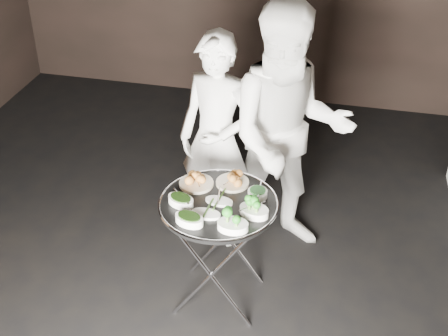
% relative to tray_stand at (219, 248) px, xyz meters
% --- Properties ---
extents(tray_stand, '(0.53, 0.45, 0.77)m').
position_rel_tray_stand_xyz_m(tray_stand, '(0.00, 0.00, 0.00)').
color(tray_stand, silver).
rests_on(tray_stand, floor).
extents(serving_tray, '(0.74, 0.74, 0.04)m').
position_rel_tray_stand_xyz_m(serving_tray, '(0.00, -0.00, 0.35)').
color(serving_tray, black).
rests_on(serving_tray, tray_stand).
extents(potato_plate_a, '(0.22, 0.22, 0.08)m').
position_rel_tray_stand_xyz_m(potato_plate_a, '(-0.18, 0.16, 0.39)').
color(potato_plate_a, beige).
rests_on(potato_plate_a, serving_tray).
extents(potato_plate_b, '(0.21, 0.21, 0.08)m').
position_rel_tray_stand_xyz_m(potato_plate_b, '(0.04, 0.22, 0.39)').
color(potato_plate_b, beige).
rests_on(potato_plate_b, serving_tray).
extents(greens_bowl, '(0.13, 0.13, 0.07)m').
position_rel_tray_stand_xyz_m(greens_bowl, '(0.22, 0.12, 0.39)').
color(greens_bowl, white).
rests_on(greens_bowl, serving_tray).
extents(asparagus_plate_a, '(0.18, 0.11, 0.04)m').
position_rel_tray_stand_xyz_m(asparagus_plate_a, '(0.00, 0.01, 0.37)').
color(asparagus_plate_a, white).
rests_on(asparagus_plate_a, serving_tray).
extents(asparagus_plate_b, '(0.19, 0.11, 0.04)m').
position_rel_tray_stand_xyz_m(asparagus_plate_b, '(-0.04, -0.14, 0.37)').
color(asparagus_plate_b, white).
rests_on(asparagus_plate_b, serving_tray).
extents(spinach_bowl_a, '(0.20, 0.17, 0.07)m').
position_rel_tray_stand_xyz_m(spinach_bowl_a, '(-0.22, -0.06, 0.39)').
color(spinach_bowl_a, white).
rests_on(spinach_bowl_a, serving_tray).
extents(spinach_bowl_b, '(0.20, 0.16, 0.07)m').
position_rel_tray_stand_xyz_m(spinach_bowl_b, '(-0.12, -0.23, 0.39)').
color(spinach_bowl_b, white).
rests_on(spinach_bowl_b, serving_tray).
extents(broccoli_bowl_a, '(0.21, 0.18, 0.08)m').
position_rel_tray_stand_xyz_m(broccoli_bowl_a, '(0.23, -0.06, 0.39)').
color(broccoli_bowl_a, white).
rests_on(broccoli_bowl_a, serving_tray).
extents(broccoli_bowl_b, '(0.18, 0.13, 0.08)m').
position_rel_tray_stand_xyz_m(broccoli_bowl_b, '(0.14, -0.23, 0.39)').
color(broccoli_bowl_b, white).
rests_on(broccoli_bowl_b, serving_tray).
extents(serving_utensils, '(0.58, 0.41, 0.01)m').
position_rel_tray_stand_xyz_m(serving_utensils, '(0.02, 0.07, 0.41)').
color(serving_utensils, silver).
rests_on(serving_utensils, serving_tray).
extents(waiter_left, '(0.65, 0.51, 1.59)m').
position_rel_tray_stand_xyz_m(waiter_left, '(-0.18, 0.72, 0.36)').
color(waiter_left, white).
rests_on(waiter_left, floor).
extents(waiter_right, '(1.07, 0.94, 1.85)m').
position_rel_tray_stand_xyz_m(waiter_right, '(0.32, 0.69, 0.49)').
color(waiter_right, white).
rests_on(waiter_right, floor).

